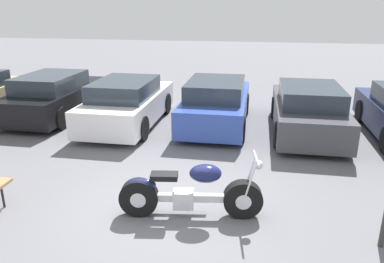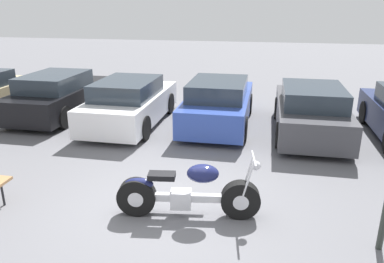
# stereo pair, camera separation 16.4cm
# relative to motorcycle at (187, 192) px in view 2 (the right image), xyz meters

# --- Properties ---
(ground_plane) EXTENTS (60.00, 60.00, 0.00)m
(ground_plane) POSITION_rel_motorcycle_xyz_m (-0.41, 0.20, -0.43)
(ground_plane) COLOR slate
(motorcycle) EXTENTS (2.37, 0.72, 1.08)m
(motorcycle) POSITION_rel_motorcycle_xyz_m (0.00, 0.00, 0.00)
(motorcycle) COLOR black
(motorcycle) RESTS_ON ground_plane
(parked_car_black) EXTENTS (1.80, 4.12, 1.35)m
(parked_car_black) POSITION_rel_motorcycle_xyz_m (-5.17, 5.05, 0.21)
(parked_car_black) COLOR black
(parked_car_black) RESTS_ON ground_plane
(parked_car_white) EXTENTS (1.80, 4.12, 1.35)m
(parked_car_white) POSITION_rel_motorcycle_xyz_m (-2.65, 4.58, 0.21)
(parked_car_white) COLOR white
(parked_car_white) RESTS_ON ground_plane
(parked_car_blue) EXTENTS (1.80, 4.12, 1.35)m
(parked_car_blue) POSITION_rel_motorcycle_xyz_m (-0.14, 5.02, 0.21)
(parked_car_blue) COLOR #2D479E
(parked_car_blue) RESTS_ON ground_plane
(parked_car_dark_grey) EXTENTS (1.80, 4.12, 1.35)m
(parked_car_dark_grey) POSITION_rel_motorcycle_xyz_m (2.37, 4.69, 0.21)
(parked_car_dark_grey) COLOR #3D3D42
(parked_car_dark_grey) RESTS_ON ground_plane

